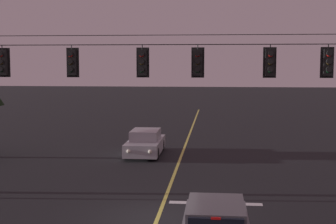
% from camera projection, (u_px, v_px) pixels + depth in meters
% --- Properties ---
extents(ground_plane, '(180.00, 180.00, 0.00)m').
position_uv_depth(ground_plane, '(158.00, 219.00, 16.56)').
color(ground_plane, black).
extents(lane_centre_stripe, '(0.14, 60.00, 0.01)m').
position_uv_depth(lane_centre_stripe, '(178.00, 166.00, 25.07)').
color(lane_centre_stripe, '#D1C64C').
rests_on(lane_centre_stripe, ground).
extents(stop_bar_paint, '(3.40, 0.36, 0.01)m').
position_uv_depth(stop_bar_paint, '(216.00, 203.00, 18.35)').
color(stop_bar_paint, silver).
rests_on(stop_bar_paint, ground).
extents(signal_span_assembly, '(18.96, 0.32, 7.19)m').
position_uv_depth(signal_span_assembly, '(165.00, 100.00, 18.76)').
color(signal_span_assembly, '#423021').
rests_on(signal_span_assembly, ground).
extents(traffic_light_leftmost, '(0.48, 0.41, 1.22)m').
position_uv_depth(traffic_light_leftmost, '(2.00, 62.00, 19.20)').
color(traffic_light_leftmost, black).
extents(traffic_light_left_inner, '(0.48, 0.41, 1.22)m').
position_uv_depth(traffic_light_left_inner, '(72.00, 62.00, 18.94)').
color(traffic_light_left_inner, black).
extents(traffic_light_centre, '(0.48, 0.41, 1.22)m').
position_uv_depth(traffic_light_centre, '(142.00, 62.00, 18.68)').
color(traffic_light_centre, black).
extents(traffic_light_right_inner, '(0.48, 0.41, 1.22)m').
position_uv_depth(traffic_light_right_inner, '(198.00, 62.00, 18.49)').
color(traffic_light_right_inner, black).
extents(traffic_light_rightmost, '(0.48, 0.41, 1.22)m').
position_uv_depth(traffic_light_rightmost, '(270.00, 62.00, 18.23)').
color(traffic_light_rightmost, black).
extents(traffic_light_far_right, '(0.48, 0.41, 1.22)m').
position_uv_depth(traffic_light_far_right, '(328.00, 62.00, 18.04)').
color(traffic_light_far_right, black).
extents(car_oncoming_lead, '(1.80, 4.42, 1.39)m').
position_uv_depth(car_oncoming_lead, '(145.00, 143.00, 27.96)').
color(car_oncoming_lead, '#A5A5AD').
rests_on(car_oncoming_lead, ground).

